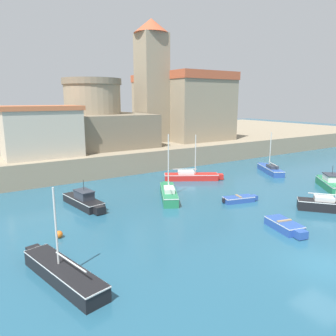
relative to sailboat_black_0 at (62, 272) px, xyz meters
The scene contains 15 objects.
ground_plane 13.82m from the sailboat_black_0, 26.87° to the right, with size 200.00×200.00×0.00m, color #235670.
quay_seawall 40.73m from the sailboat_black_0, 72.38° to the left, with size 120.00×40.00×2.59m, color gray.
sailboat_black_0 is the anchor object (origin of this frame).
sailboat_red_1 22.30m from the sailboat_black_0, 36.10° to the left, with size 6.20×4.31×5.07m.
sailboat_black_2 21.13m from the sailboat_black_0, ahead, with size 4.31×4.82×5.31m.
dinghy_blue_3 17.24m from the sailboat_black_0, 14.86° to the left, with size 3.38×1.70×0.57m.
motorboat_black_4 11.68m from the sailboat_black_0, 65.93° to the left, with size 2.13×5.61×2.32m.
sailboat_blue_5 30.24m from the sailboat_black_0, 20.86° to the left, with size 3.77×5.81×4.95m.
sailboat_green_6 14.80m from the sailboat_black_0, 35.89° to the left, with size 3.84×5.90×5.82m.
dinghy_blue_7 14.83m from the sailboat_black_0, ahead, with size 1.96×3.48×0.68m.
motorboat_green_8 27.77m from the sailboat_black_0, ahead, with size 4.71×5.25×2.36m.
mooring_buoy 5.47m from the sailboat_black_0, 76.80° to the left, with size 0.48×0.48×0.48m, color orange.
church 40.95m from the sailboat_black_0, 47.18° to the left, with size 14.74×16.18×17.45m.
fortress 30.95m from the sailboat_black_0, 66.17° to the left, with size 13.45×13.45×8.96m.
harbor_shed_near_wharf 23.47m from the sailboat_black_0, 79.13° to the left, with size 8.43×5.13×5.59m.
Camera 1 is at (-16.01, -9.04, 8.89)m, focal length 35.00 mm.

